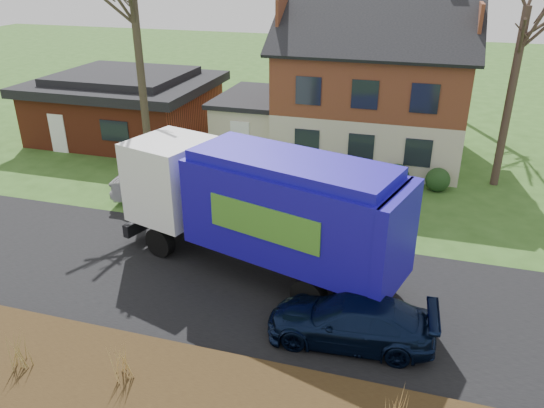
# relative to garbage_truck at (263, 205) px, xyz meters

# --- Properties ---
(ground) EXTENTS (120.00, 120.00, 0.00)m
(ground) POSITION_rel_garbage_truck_xyz_m (-0.13, -0.93, -2.44)
(ground) COLOR #2D501A
(ground) RESTS_ON ground
(road) EXTENTS (80.00, 7.00, 0.02)m
(road) POSITION_rel_garbage_truck_xyz_m (-0.13, -0.93, -2.43)
(road) COLOR black
(road) RESTS_ON ground
(mulch_verge) EXTENTS (80.00, 3.50, 0.30)m
(mulch_verge) POSITION_rel_garbage_truck_xyz_m (-0.13, -6.23, -2.29)
(mulch_verge) COLOR black
(mulch_verge) RESTS_ON ground
(main_house) EXTENTS (12.95, 8.95, 9.26)m
(main_house) POSITION_rel_garbage_truck_xyz_m (1.36, 12.98, 1.59)
(main_house) COLOR beige
(main_house) RESTS_ON ground
(ranch_house) EXTENTS (9.80, 8.20, 3.70)m
(ranch_house) POSITION_rel_garbage_truck_xyz_m (-12.13, 12.07, -0.62)
(ranch_house) COLOR maroon
(ranch_house) RESTS_ON ground
(garbage_truck) EXTENTS (10.21, 5.28, 4.23)m
(garbage_truck) POSITION_rel_garbage_truck_xyz_m (0.00, 0.00, 0.00)
(garbage_truck) COLOR black
(garbage_truck) RESTS_ON ground
(silver_sedan) EXTENTS (4.95, 2.34, 1.57)m
(silver_sedan) POSITION_rel_garbage_truck_xyz_m (-5.41, 4.05, -1.65)
(silver_sedan) COLOR #B0B3B8
(silver_sedan) RESTS_ON ground
(navy_wagon) EXTENTS (4.62, 2.11, 1.31)m
(navy_wagon) POSITION_rel_garbage_truck_xyz_m (3.34, -2.73, -1.78)
(navy_wagon) COLOR black
(navy_wagon) RESTS_ON ground
(grass_clump_west) EXTENTS (0.38, 0.32, 1.02)m
(grass_clump_west) POSITION_rel_garbage_truck_xyz_m (-4.26, -6.41, -1.63)
(grass_clump_west) COLOR #9D8245
(grass_clump_west) RESTS_ON mulch_verge
(grass_clump_mid) EXTENTS (0.38, 0.31, 1.05)m
(grass_clump_mid) POSITION_rel_garbage_truck_xyz_m (-1.72, -6.00, -1.61)
(grass_clump_mid) COLOR tan
(grass_clump_mid) RESTS_ON mulch_verge
(grass_clump_east) EXTENTS (0.37, 0.31, 0.93)m
(grass_clump_east) POSITION_rel_garbage_truck_xyz_m (4.79, -5.61, -1.67)
(grass_clump_east) COLOR tan
(grass_clump_east) RESTS_ON mulch_verge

